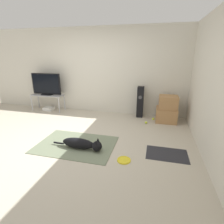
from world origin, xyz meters
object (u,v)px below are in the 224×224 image
Objects in this scene: cardboard_box_upper at (168,102)px; tv at (46,84)px; tennis_ball_near_speaker at (153,119)px; tennis_ball_by_boxes at (146,122)px; dog at (82,144)px; frisbee at (124,160)px; floor_speaker at (140,102)px; tv_stand at (48,97)px; cardboard_box_lower at (166,115)px; game_console at (49,109)px.

cardboard_box_upper is 3.77m from tv.
tennis_ball_by_boxes is at bearing -118.61° from tennis_ball_near_speaker.
dog is at bearing -44.73° from tv.
floor_speaker is (0.04, 2.35, 0.44)m from frisbee.
tv_stand is at bearing 178.52° from tennis_ball_near_speaker.
cardboard_box_lower is at bearing -1.64° from tv.
tennis_ball_near_speaker is at bearing -1.52° from tv.
tv is at bearing 142.56° from frisbee.
tv_stand is 0.41m from tv.
frisbee is 3.74m from game_console.
tv is (-2.95, 2.26, 0.85)m from frisbee.
cardboard_box_upper is at bearing -1.63° from tv.
cardboard_box_lower reaches higher than frisbee.
cardboard_box_lower is at bearing 31.05° from tennis_ball_by_boxes.
frisbee is 3.67× the size of tennis_ball_near_speaker.
cardboard_box_upper is 0.47× the size of tv_stand.
cardboard_box_lower is at bearing -2.80° from tennis_ball_near_speaker.
tennis_ball_near_speaker is (-0.34, 0.02, -0.16)m from cardboard_box_lower.
tennis_ball_near_speaker is (1.30, 1.99, -0.09)m from dog.
game_console is (-0.02, 0.01, -0.41)m from tv_stand.
dog is at bearing -130.17° from cardboard_box_upper.
tv_stand is at bearing 142.60° from frisbee.
game_console is at bearing -178.45° from floor_speaker.
tv_stand reaches higher than tennis_ball_by_boxes.
floor_speaker is 0.92× the size of tv.
floor_speaker reaches higher than tennis_ball_by_boxes.
tennis_ball_near_speaker is at bearing 78.42° from frisbee.
cardboard_box_upper reaches higher than tv_stand.
tv reaches higher than tennis_ball_near_speaker.
floor_speaker reaches higher than cardboard_box_lower.
floor_speaker is 13.77× the size of tennis_ball_near_speaker.
tennis_ball_near_speaker is (3.40, -0.09, -0.83)m from tv.
floor_speaker is 0.61m from tennis_ball_near_speaker.
game_console is at bearing 153.32° from tv.
cardboard_box_lower is at bearing -1.60° from tv_stand.
game_console is at bearing 146.85° from tv_stand.
frisbee is 0.44× the size of cardboard_box_lower.
dog is at bearing -44.60° from game_console.
dog is 2.38m from tennis_ball_near_speaker.
floor_speaker is 0.70m from tennis_ball_by_boxes.
cardboard_box_lower is (1.64, 1.97, 0.07)m from dog.
tennis_ball_by_boxes is 3.27m from game_console.
dog is 1.14× the size of floor_speaker.
dog is 0.89m from frisbee.
cardboard_box_upper is (1.66, 1.97, 0.43)m from dog.
tennis_ball_by_boxes is (-0.54, -0.31, -0.52)m from cardboard_box_upper.
tv is (-2.99, -0.09, 0.41)m from floor_speaker.
game_console reaches higher than frisbee.
tv_stand is 15.86× the size of tennis_ball_by_boxes.
floor_speaker reaches higher than tv_stand.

